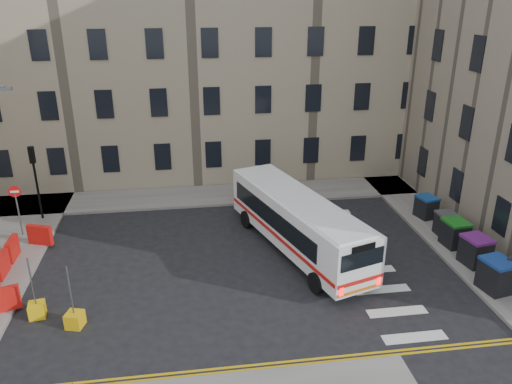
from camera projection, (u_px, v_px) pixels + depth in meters
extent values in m
plane|color=black|center=(277.00, 263.00, 23.26)|extent=(120.00, 120.00, 0.00)
cube|color=slate|center=(155.00, 199.00, 30.32)|extent=(36.00, 3.20, 0.15)
cube|color=slate|center=(421.00, 215.00, 28.10)|extent=(2.40, 26.00, 0.15)
cube|color=gray|center=(135.00, 52.00, 33.56)|extent=(38.00, 10.50, 16.00)
cylinder|color=black|center=(38.00, 191.00, 26.97)|extent=(0.12, 0.12, 3.20)
cube|color=black|center=(32.00, 155.00, 26.20)|extent=(0.28, 0.22, 0.90)
cylinder|color=#595B5E|center=(19.00, 213.00, 25.22)|extent=(0.08, 0.08, 2.40)
cube|color=red|center=(13.00, 186.00, 24.66)|extent=(0.60, 0.04, 0.60)
cube|color=red|center=(2.00, 265.00, 21.85)|extent=(0.25, 1.25, 1.00)
cube|color=red|center=(13.00, 249.00, 23.23)|extent=(0.25, 1.25, 1.00)
cube|color=red|center=(40.00, 235.00, 24.54)|extent=(1.26, 0.66, 1.00)
cube|color=red|center=(3.00, 300.00, 19.40)|extent=(1.26, 0.66, 1.00)
cube|color=white|center=(297.00, 220.00, 23.88)|extent=(5.22, 10.30, 2.29)
cube|color=black|center=(271.00, 218.00, 23.73)|extent=(2.49, 7.71, 0.92)
cube|color=black|center=(313.00, 209.00, 24.66)|extent=(2.49, 7.71, 0.92)
cube|color=black|center=(252.00, 182.00, 28.01)|extent=(1.94, 0.66, 1.01)
cube|color=black|center=(363.00, 259.00, 19.49)|extent=(1.94, 0.66, 0.73)
cube|color=red|center=(276.00, 235.00, 23.62)|extent=(3.02, 9.45, 0.16)
cube|color=red|center=(317.00, 226.00, 24.56)|extent=(3.02, 9.45, 0.16)
cube|color=#FF0C0C|center=(341.00, 292.00, 19.58)|extent=(0.21, 0.11, 0.37)
cube|color=#FF0C0C|center=(379.00, 281.00, 20.32)|extent=(0.21, 0.11, 0.37)
cylinder|color=black|center=(246.00, 219.00, 26.68)|extent=(0.52, 0.95, 0.92)
cylinder|color=black|center=(284.00, 212.00, 27.60)|extent=(0.52, 0.95, 0.92)
cylinder|color=black|center=(316.00, 283.00, 20.86)|extent=(0.52, 0.95, 0.92)
cylinder|color=black|center=(360.00, 270.00, 21.79)|extent=(0.52, 0.95, 0.92)
cube|color=black|center=(496.00, 276.00, 20.71)|extent=(1.26, 1.39, 1.27)
cube|color=navy|center=(499.00, 262.00, 20.45)|extent=(1.33, 1.46, 0.13)
cube|color=black|center=(475.00, 252.00, 22.71)|extent=(1.20, 1.33, 1.23)
cube|color=#5D1B67|center=(478.00, 239.00, 22.46)|extent=(1.26, 1.39, 0.13)
cube|color=black|center=(455.00, 234.00, 24.39)|extent=(1.09, 1.23, 1.19)
cube|color=#176A1A|center=(457.00, 222.00, 24.14)|extent=(1.14, 1.28, 0.12)
cube|color=black|center=(446.00, 225.00, 25.49)|extent=(0.93, 1.06, 1.08)
cube|color=#3C3B3E|center=(448.00, 214.00, 25.27)|extent=(0.98, 1.11, 0.11)
cube|color=black|center=(426.00, 208.00, 27.52)|extent=(1.11, 1.22, 1.09)
cube|color=navy|center=(428.00, 198.00, 27.30)|extent=(1.17, 1.27, 0.11)
imported|color=black|center=(506.00, 272.00, 20.74)|extent=(0.68, 0.61, 1.56)
cube|color=yellow|center=(37.00, 310.00, 19.35)|extent=(0.68, 0.68, 0.60)
cube|color=#E4AB0D|center=(75.00, 320.00, 18.78)|extent=(0.74, 0.74, 0.60)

